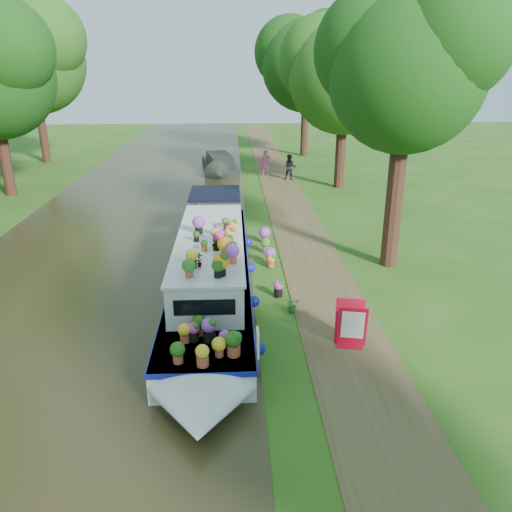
# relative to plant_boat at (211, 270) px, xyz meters

# --- Properties ---
(ground) EXTENTS (100.00, 100.00, 0.00)m
(ground) POSITION_rel_plant_boat_xyz_m (2.25, -0.68, -0.85)
(ground) COLOR #275114
(ground) RESTS_ON ground
(canal_water) EXTENTS (10.00, 100.00, 0.02)m
(canal_water) POSITION_rel_plant_boat_xyz_m (-3.75, -0.68, -0.84)
(canal_water) COLOR black
(canal_water) RESTS_ON ground
(towpath) EXTENTS (2.20, 100.00, 0.03)m
(towpath) POSITION_rel_plant_boat_xyz_m (3.45, -0.68, -0.84)
(towpath) COLOR #4E4024
(towpath) RESTS_ON ground
(plant_boat) EXTENTS (2.29, 13.52, 2.26)m
(plant_boat) POSITION_rel_plant_boat_xyz_m (0.00, 0.00, 0.00)
(plant_boat) COLOR silver
(plant_boat) RESTS_ON canal_water
(tree_near_overhang) EXTENTS (5.52, 5.28, 8.99)m
(tree_near_overhang) POSITION_rel_plant_boat_xyz_m (6.04, 2.39, 5.75)
(tree_near_overhang) COLOR black
(tree_near_overhang) RESTS_ON ground
(tree_near_mid) EXTENTS (6.90, 6.60, 9.40)m
(tree_near_mid) POSITION_rel_plant_boat_xyz_m (6.73, 14.40, 5.58)
(tree_near_mid) COLOR black
(tree_near_mid) RESTS_ON ground
(tree_near_far) EXTENTS (7.59, 7.26, 10.30)m
(tree_near_far) POSITION_rel_plant_boat_xyz_m (6.23, 25.41, 6.20)
(tree_near_far) COLOR black
(tree_near_far) RESTS_ON ground
(tree_far_d) EXTENTS (8.05, 7.70, 10.85)m
(tree_far_d) POSITION_rel_plant_boat_xyz_m (-12.77, 23.42, 6.55)
(tree_far_d) COLOR black
(tree_far_d) RESTS_ON ground
(second_boat) EXTENTS (2.60, 6.12, 1.14)m
(second_boat) POSITION_rel_plant_boat_xyz_m (-0.16, 19.25, -0.39)
(second_boat) COLOR black
(second_boat) RESTS_ON canal_water
(sandwich_board) EXTENTS (0.74, 0.68, 1.12)m
(sandwich_board) POSITION_rel_plant_boat_xyz_m (3.51, -2.98, -0.31)
(sandwich_board) COLOR red
(sandwich_board) RESTS_ON towpath
(pedestrian_pink) EXTENTS (0.59, 0.39, 1.59)m
(pedestrian_pink) POSITION_rel_plant_boat_xyz_m (2.77, 17.77, -0.03)
(pedestrian_pink) COLOR #C14F89
(pedestrian_pink) RESTS_ON towpath
(pedestrian_dark) EXTENTS (0.85, 0.72, 1.53)m
(pedestrian_dark) POSITION_rel_plant_boat_xyz_m (4.15, 16.27, -0.06)
(pedestrian_dark) COLOR black
(pedestrian_dark) RESTS_ON towpath
(verge_plant) EXTENTS (0.45, 0.41, 0.41)m
(verge_plant) POSITION_rel_plant_boat_xyz_m (2.30, -1.10, -0.65)
(verge_plant) COLOR #26611D
(verge_plant) RESTS_ON ground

